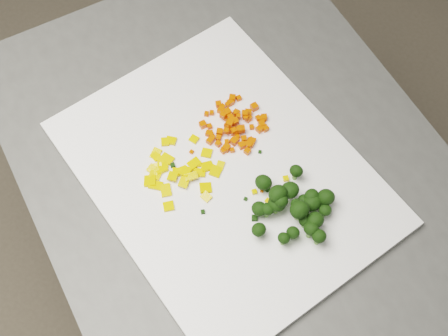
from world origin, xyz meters
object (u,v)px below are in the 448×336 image
Objects in this scene: carrot_pile at (234,122)px; pepper_pile at (181,169)px; counter_block at (241,274)px; broccoli_pile at (291,204)px; cutting_board at (224,173)px.

pepper_pile is (-0.01, -0.11, -0.01)m from carrot_pile.
counter_block is at bearing 31.44° from pepper_pile.
pepper_pile is at bearing -96.81° from carrot_pile.
pepper_pile is (-0.09, -0.05, 0.47)m from counter_block.
carrot_pile is 0.86× the size of pepper_pile.
pepper_pile is 0.18m from broccoli_pile.
pepper_pile is 0.97× the size of broccoli_pile.
broccoli_pile reaches higher than pepper_pile.
broccoli_pile reaches higher than cutting_board.
carrot_pile reaches higher than counter_block.
cutting_board reaches higher than counter_block.
broccoli_pile is (0.17, 0.05, 0.02)m from pepper_pile.
cutting_board is 3.75× the size of broccoli_pile.
cutting_board is (-0.04, -0.01, 0.46)m from counter_block.
counter_block is 7.24× the size of pepper_pile.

